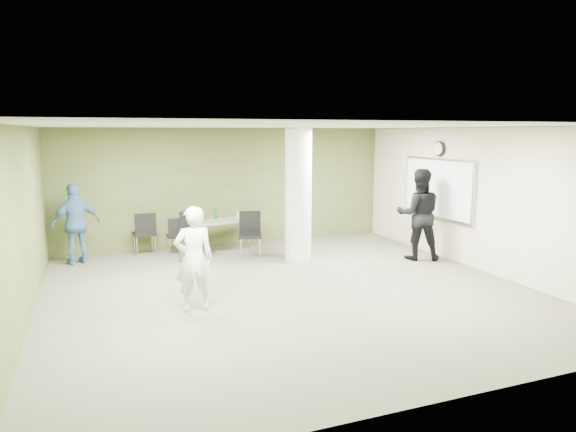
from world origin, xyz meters
name	(u,v)px	position (x,y,z in m)	size (l,w,h in m)	color
floor	(288,291)	(0.00, 0.00, 0.00)	(8.00, 8.00, 0.00)	#595946
ceiling	(288,126)	(0.00, 0.00, 2.80)	(8.00, 8.00, 0.00)	white
wall_back	(228,187)	(0.00, 4.00, 1.40)	(8.00, 0.02, 2.80)	#4B5427
wall_left	(22,226)	(-4.00, 0.00, 1.40)	(0.02, 8.00, 2.80)	#4B5427
wall_right_cream	(479,199)	(4.00, 0.00, 1.40)	(0.02, 8.00, 2.80)	beige
column	(298,194)	(1.00, 2.00, 1.40)	(0.56, 0.56, 2.80)	silver
whiteboard	(437,188)	(3.92, 1.20, 1.50)	(0.05, 2.30, 1.30)	silver
wall_clock	(439,149)	(3.92, 1.20, 2.35)	(0.06, 0.32, 0.32)	black
folding_table	(225,222)	(-0.26, 3.29, 0.68)	(1.61, 0.85, 0.98)	gray
wastebasket	(185,255)	(-1.31, 2.66, 0.15)	(0.25, 0.25, 0.29)	#4C4C4C
chair_back_left	(145,230)	(-2.02, 3.56, 0.56)	(0.50, 0.50, 0.96)	black
chair_back_right	(177,233)	(-1.35, 3.36, 0.49)	(0.43, 0.43, 0.84)	black
chair_table_left	(192,230)	(-1.07, 3.10, 0.58)	(0.51, 0.51, 0.98)	black
chair_table_right	(250,230)	(0.11, 2.61, 0.58)	(0.61, 0.61, 0.99)	black
woman_white	(194,259)	(-1.68, -0.41, 0.81)	(0.59, 0.39, 1.62)	white
man_black	(419,214)	(3.40, 1.10, 0.97)	(0.94, 0.74, 1.94)	black
man_blue	(76,224)	(-3.40, 3.30, 0.84)	(0.98, 0.41, 1.67)	teal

